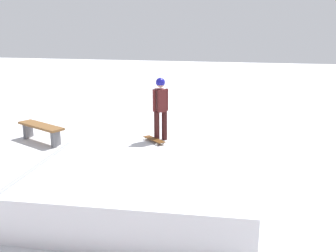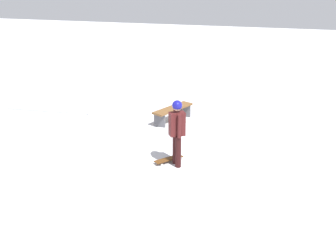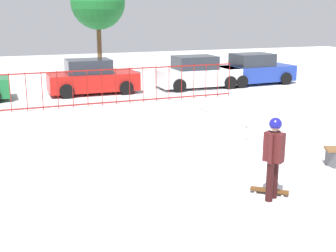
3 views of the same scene
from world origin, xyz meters
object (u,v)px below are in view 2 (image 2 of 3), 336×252
at_px(skate_ramp, 26,140).
at_px(skateboard, 169,159).
at_px(skater, 177,128).
at_px(park_bench, 173,111).

bearing_deg(skate_ramp, skateboard, -88.74).
bearing_deg(skater, skate_ramp, 151.34).
xyz_separation_m(skateboard, park_bench, (2.97, 0.71, 0.28)).
xyz_separation_m(skate_ramp, park_bench, (3.40, -3.24, 0.04)).
bearing_deg(skateboard, skater, -75.21).
bearing_deg(skate_ramp, park_bench, -48.54).
height_order(skater, park_bench, skater).
relative_size(skate_ramp, skateboard, 7.56).
height_order(skate_ramp, park_bench, skate_ramp).
height_order(skateboard, park_bench, park_bench).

